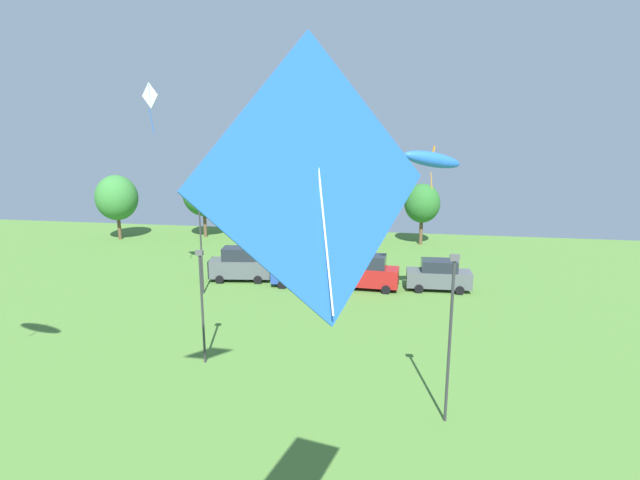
% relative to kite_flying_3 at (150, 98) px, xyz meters
% --- Properties ---
extents(kite_flying_3, '(1.50, 0.77, 3.35)m').
position_rel_kite_flying_3_xyz_m(kite_flying_3, '(0.00, 0.00, 0.00)').
color(kite_flying_3, white).
extents(kite_flying_4, '(2.40, 2.55, 3.44)m').
position_rel_kite_flying_3_xyz_m(kite_flying_4, '(15.79, -26.17, -2.57)').
color(kite_flying_4, blue).
extents(kite_flying_5, '(3.88, 2.86, 2.52)m').
position_rel_kite_flying_3_xyz_m(kite_flying_5, '(18.39, -1.81, -3.75)').
color(kite_flying_5, blue).
extents(parked_car_leftmost, '(4.94, 2.40, 2.65)m').
position_rel_kite_flying_3_xyz_m(parked_car_leftmost, '(4.46, 3.96, -12.32)').
color(parked_car_leftmost, '#4C5156').
rests_on(parked_car_leftmost, ground).
extents(parked_car_second_from_left, '(4.69, 2.24, 2.41)m').
position_rel_kite_flying_3_xyz_m(parked_car_second_from_left, '(9.50, 3.46, -12.42)').
color(parked_car_second_from_left, '#234299').
rests_on(parked_car_second_from_left, ground).
extents(parked_car_third_from_left, '(4.34, 2.09, 2.60)m').
position_rel_kite_flying_3_xyz_m(parked_car_third_from_left, '(14.53, 3.44, -12.34)').
color(parked_car_third_from_left, maroon).
rests_on(parked_car_third_from_left, ground).
extents(parked_car_rightmost_in_row, '(4.70, 2.08, 2.29)m').
position_rel_kite_flying_3_xyz_m(parked_car_rightmost_in_row, '(19.56, 4.05, -12.47)').
color(parked_car_rightmost_in_row, '#4C5156').
rests_on(parked_car_rightmost_in_row, ground).
extents(light_post_0, '(0.36, 0.20, 6.99)m').
position_rel_kite_flying_3_xyz_m(light_post_0, '(18.78, -13.12, -9.70)').
color(light_post_0, '#2D2D33').
rests_on(light_post_0, ground).
extents(light_post_1, '(0.36, 0.20, 6.37)m').
position_rel_kite_flying_3_xyz_m(light_post_1, '(2.81, 0.48, -10.02)').
color(light_post_1, '#2D2D33').
rests_on(light_post_1, ground).
extents(light_post_2, '(0.36, 0.20, 5.33)m').
position_rel_kite_flying_3_xyz_m(light_post_2, '(8.89, 2.03, -10.55)').
color(light_post_2, '#2D2D33').
rests_on(light_post_2, ground).
extents(light_post_3, '(0.36, 0.20, 5.87)m').
position_rel_kite_flying_3_xyz_m(light_post_3, '(7.12, -9.79, -10.27)').
color(light_post_3, '#2D2D33').
rests_on(light_post_3, ground).
extents(treeline_tree_0, '(4.33, 4.33, 6.88)m').
position_rel_kite_flying_3_xyz_m(treeline_tree_0, '(-13.03, 16.07, -9.13)').
color(treeline_tree_0, brown).
rests_on(treeline_tree_0, ground).
extents(treeline_tree_1, '(4.44, 4.44, 7.22)m').
position_rel_kite_flying_3_xyz_m(treeline_tree_1, '(-4.45, 18.73, -8.84)').
color(treeline_tree_1, brown).
rests_on(treeline_tree_1, ground).
extents(treeline_tree_2, '(4.46, 4.46, 7.06)m').
position_rel_kite_flying_3_xyz_m(treeline_tree_2, '(4.43, 16.05, -9.01)').
color(treeline_tree_2, brown).
rests_on(treeline_tree_2, ground).
extents(treeline_tree_3, '(4.26, 4.26, 6.56)m').
position_rel_kite_flying_3_xyz_m(treeline_tree_3, '(11.74, 18.97, -9.40)').
color(treeline_tree_3, brown).
rests_on(treeline_tree_3, ground).
extents(treeline_tree_4, '(3.58, 3.58, 6.23)m').
position_rel_kite_flying_3_xyz_m(treeline_tree_4, '(18.72, 18.93, -9.37)').
color(treeline_tree_4, brown).
rests_on(treeline_tree_4, ground).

